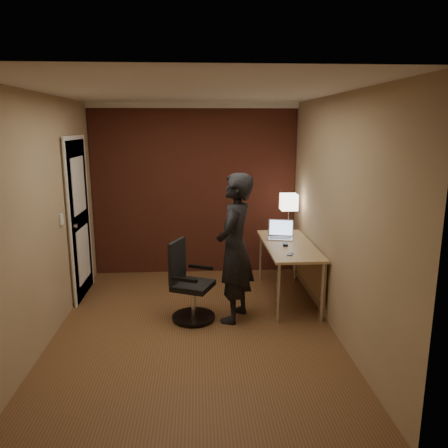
{
  "coord_description": "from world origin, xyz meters",
  "views": [
    {
      "loc": [
        0.05,
        -4.43,
        2.17
      ],
      "look_at": [
        0.35,
        0.55,
        1.05
      ],
      "focal_mm": 35.0,
      "sensor_mm": 36.0,
      "label": 1
    }
  ],
  "objects_px": {
    "office_chair": "(188,286)",
    "person": "(235,248)",
    "desk": "(294,254)",
    "desk_lamp": "(289,202)",
    "laptop": "(281,233)",
    "mouse": "(285,245)",
    "phone": "(290,254)"
  },
  "relations": [
    {
      "from": "phone",
      "to": "desk_lamp",
      "type": "bearing_deg",
      "value": 101.7
    },
    {
      "from": "office_chair",
      "to": "phone",
      "type": "bearing_deg",
      "value": 3.24
    },
    {
      "from": "office_chair",
      "to": "desk_lamp",
      "type": "bearing_deg",
      "value": 40.28
    },
    {
      "from": "mouse",
      "to": "person",
      "type": "xyz_separation_m",
      "value": [
        -0.67,
        -0.47,
        0.1
      ]
    },
    {
      "from": "office_chair",
      "to": "person",
      "type": "distance_m",
      "value": 0.69
    },
    {
      "from": "laptop",
      "to": "phone",
      "type": "xyz_separation_m",
      "value": [
        -0.03,
        -0.78,
        -0.06
      ]
    },
    {
      "from": "laptop",
      "to": "person",
      "type": "relative_size",
      "value": 0.23
    },
    {
      "from": "desk",
      "to": "person",
      "type": "bearing_deg",
      "value": -145.42
    },
    {
      "from": "desk_lamp",
      "to": "desk",
      "type": "bearing_deg",
      "value": -93.75
    },
    {
      "from": "office_chair",
      "to": "desk",
      "type": "bearing_deg",
      "value": 21.81
    },
    {
      "from": "laptop",
      "to": "desk",
      "type": "bearing_deg",
      "value": -68.43
    },
    {
      "from": "desk_lamp",
      "to": "laptop",
      "type": "bearing_deg",
      "value": -117.42
    },
    {
      "from": "desk",
      "to": "laptop",
      "type": "xyz_separation_m",
      "value": [
        -0.12,
        0.31,
        0.19
      ]
    },
    {
      "from": "person",
      "to": "phone",
      "type": "bearing_deg",
      "value": 121.22
    },
    {
      "from": "desk_lamp",
      "to": "laptop",
      "type": "xyz_separation_m",
      "value": [
        -0.16,
        -0.32,
        -0.35
      ]
    },
    {
      "from": "desk_lamp",
      "to": "phone",
      "type": "xyz_separation_m",
      "value": [
        -0.19,
        -1.09,
        -0.41
      ]
    },
    {
      "from": "desk_lamp",
      "to": "phone",
      "type": "height_order",
      "value": "desk_lamp"
    },
    {
      "from": "desk_lamp",
      "to": "person",
      "type": "distance_m",
      "value": 1.48
    },
    {
      "from": "person",
      "to": "mouse",
      "type": "bearing_deg",
      "value": 148.52
    },
    {
      "from": "person",
      "to": "laptop",
      "type": "bearing_deg",
      "value": 165.22
    },
    {
      "from": "laptop",
      "to": "mouse",
      "type": "bearing_deg",
      "value": -91.94
    },
    {
      "from": "mouse",
      "to": "office_chair",
      "type": "height_order",
      "value": "office_chair"
    },
    {
      "from": "laptop",
      "to": "person",
      "type": "xyz_separation_m",
      "value": [
        -0.68,
        -0.86,
        0.05
      ]
    },
    {
      "from": "desk",
      "to": "office_chair",
      "type": "bearing_deg",
      "value": -158.19
    },
    {
      "from": "desk_lamp",
      "to": "office_chair",
      "type": "height_order",
      "value": "desk_lamp"
    },
    {
      "from": "person",
      "to": "desk",
      "type": "bearing_deg",
      "value": 147.98
    },
    {
      "from": "mouse",
      "to": "phone",
      "type": "xyz_separation_m",
      "value": [
        -0.02,
        -0.38,
        -0.01
      ]
    },
    {
      "from": "mouse",
      "to": "office_chair",
      "type": "distance_m",
      "value": 1.32
    },
    {
      "from": "desk",
      "to": "desk_lamp",
      "type": "bearing_deg",
      "value": 86.25
    },
    {
      "from": "desk_lamp",
      "to": "mouse",
      "type": "distance_m",
      "value": 0.84
    },
    {
      "from": "desk",
      "to": "laptop",
      "type": "height_order",
      "value": "laptop"
    },
    {
      "from": "laptop",
      "to": "person",
      "type": "distance_m",
      "value": 1.1
    }
  ]
}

